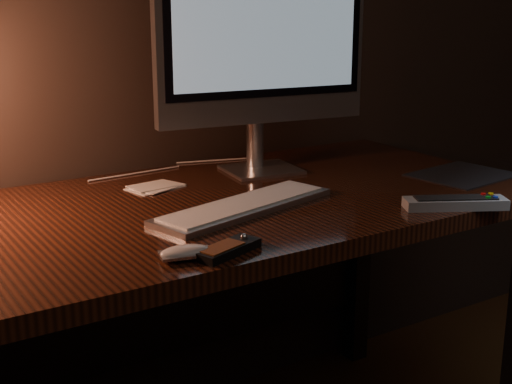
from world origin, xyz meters
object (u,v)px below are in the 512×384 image
desk (191,247)px  tv_remote (455,203)px  keyboard (244,206)px  mouse (186,254)px  media_remote (227,249)px  monitor (263,35)px

desk → tv_remote: bearing=-42.2°
keyboard → mouse: same height
mouse → media_remote: 0.08m
monitor → tv_remote: bearing=-63.6°
mouse → tv_remote: (0.65, -0.04, 0.00)m
desk → keyboard: keyboard is taller
monitor → tv_remote: size_ratio=2.68×
desk → monitor: monitor is taller
keyboard → tv_remote: size_ratio=2.02×
monitor → media_remote: monitor is taller
monitor → mouse: monitor is taller
mouse → media_remote: size_ratio=0.64×
mouse → media_remote: bearing=1.8°
desk → keyboard: 0.22m
monitor → keyboard: size_ratio=1.33×
monitor → tv_remote: 0.64m
keyboard → media_remote: size_ratio=3.10×
monitor → media_remote: (-0.40, -0.49, -0.35)m
mouse → media_remote: (0.08, -0.02, 0.00)m
media_remote → desk: bearing=53.3°
keyboard → desk: bearing=92.7°
monitor → tv_remote: monitor is taller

